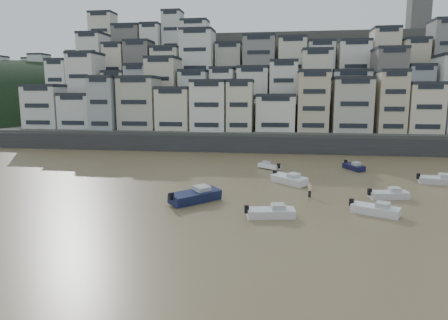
% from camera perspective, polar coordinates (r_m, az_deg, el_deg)
% --- Properties ---
extents(ground, '(400.00, 400.00, 0.00)m').
position_cam_1_polar(ground, '(26.78, -23.26, -18.86)').
color(ground, brown).
rests_on(ground, ground).
extents(sea_strip, '(340.00, 340.00, 0.00)m').
position_cam_1_polar(sea_strip, '(206.09, -28.45, 4.84)').
color(sea_strip, '#3F525A').
rests_on(sea_strip, ground).
extents(harbor_wall, '(140.00, 3.00, 3.50)m').
position_cam_1_polar(harbor_wall, '(85.59, 6.25, 2.23)').
color(harbor_wall, '#38383A').
rests_on(harbor_wall, ground).
extents(hillside, '(141.04, 66.00, 50.00)m').
position_cam_1_polar(hillside, '(124.73, 9.25, 9.59)').
color(hillside, '#4C4C47').
rests_on(hillside, ground).
extents(headland, '(216.00, 135.00, 53.33)m').
position_cam_1_polar(headland, '(189.23, -26.60, 4.68)').
color(headland, black).
rests_on(headland, ground).
extents(boat_a, '(5.47, 2.73, 1.43)m').
position_cam_1_polar(boat_a, '(40.77, 6.73, -7.25)').
color(boat_a, silver).
rests_on(boat_a, ground).
extents(boat_g, '(5.68, 2.37, 1.51)m').
position_cam_1_polar(boat_g, '(62.73, 28.33, -2.39)').
color(boat_g, silver).
rests_on(boat_g, ground).
extents(boat_h, '(4.33, 3.96, 1.21)m').
position_cam_1_polar(boat_h, '(66.88, 6.44, -0.77)').
color(boat_h, white).
rests_on(boat_h, ground).
extents(boat_e, '(5.71, 5.68, 1.66)m').
position_cam_1_polar(boat_e, '(56.02, 9.29, -2.59)').
color(boat_e, silver).
rests_on(boat_e, ground).
extents(boat_c, '(6.26, 6.71, 1.89)m').
position_cam_1_polar(boat_c, '(46.22, -4.11, -4.91)').
color(boat_c, '#151C41').
rests_on(boat_c, ground).
extents(boat_b, '(5.45, 3.90, 1.43)m').
position_cam_1_polar(boat_b, '(44.37, 20.81, -6.43)').
color(boat_b, silver).
rests_on(boat_b, ground).
extents(boat_d, '(5.26, 2.63, 1.37)m').
position_cam_1_polar(boat_d, '(51.58, 22.49, -4.39)').
color(boat_d, silver).
rests_on(boat_d, ground).
extents(boat_i, '(3.55, 5.24, 1.37)m').
position_cam_1_polar(boat_i, '(69.12, 18.04, -0.78)').
color(boat_i, '#121539').
rests_on(boat_i, ground).
extents(person_pink, '(0.44, 0.44, 1.74)m').
position_cam_1_polar(person_pink, '(49.46, 12.15, -4.23)').
color(person_pink, beige).
rests_on(person_pink, ground).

